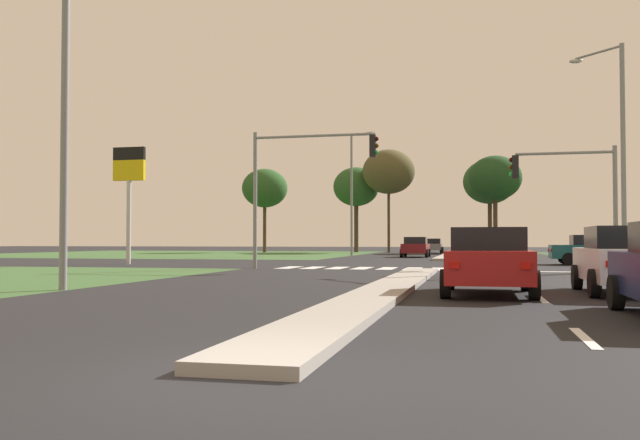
% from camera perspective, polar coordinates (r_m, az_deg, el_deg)
% --- Properties ---
extents(ground_plane, '(200.00, 200.00, 0.00)m').
position_cam_1_polar(ground_plane, '(35.99, 9.54, -3.72)').
color(ground_plane, black).
extents(grass_verge_far_left, '(35.00, 35.00, 0.01)m').
position_cam_1_polar(grass_verge_far_left, '(66.44, -11.66, -2.78)').
color(grass_verge_far_left, '#385B2D').
rests_on(grass_verge_far_left, ground).
extents(median_island_near, '(1.20, 22.00, 0.14)m').
position_cam_1_polar(median_island_near, '(17.08, 5.73, -5.73)').
color(median_island_near, gray).
rests_on(median_island_near, ground).
extents(median_island_far, '(1.20, 36.00, 0.14)m').
position_cam_1_polar(median_island_far, '(60.95, 10.94, -2.82)').
color(median_island_far, gray).
rests_on(median_island_far, ground).
extents(lane_dash_near, '(0.14, 2.00, 0.01)m').
position_cam_1_polar(lane_dash_near, '(9.58, 21.24, -9.16)').
color(lane_dash_near, silver).
rests_on(lane_dash_near, ground).
extents(lane_dash_second, '(0.14, 2.00, 0.01)m').
position_cam_1_polar(lane_dash_second, '(15.51, 18.02, -6.30)').
color(lane_dash_second, silver).
rests_on(lane_dash_second, ground).
extents(lane_dash_third, '(0.14, 2.00, 0.01)m').
position_cam_1_polar(lane_dash_third, '(21.48, 16.60, -5.02)').
color(lane_dash_third, silver).
rests_on(lane_dash_third, ground).
extents(lane_dash_fourth, '(0.14, 2.00, 0.01)m').
position_cam_1_polar(lane_dash_fourth, '(27.46, 15.80, -4.29)').
color(lane_dash_fourth, silver).
rests_on(lane_dash_fourth, ground).
extents(stop_bar_near, '(6.40, 0.50, 0.01)m').
position_cam_1_polar(stop_bar_near, '(28.98, 16.25, -4.15)').
color(stop_bar_near, silver).
rests_on(stop_bar_near, ground).
extents(crosswalk_bar_near, '(0.70, 2.80, 0.01)m').
position_cam_1_polar(crosswalk_bar_near, '(31.90, -2.61, -3.99)').
color(crosswalk_bar_near, silver).
rests_on(crosswalk_bar_near, ground).
extents(crosswalk_bar_second, '(0.70, 2.80, 0.01)m').
position_cam_1_polar(crosswalk_bar_second, '(31.61, -0.60, -4.01)').
color(crosswalk_bar_second, silver).
rests_on(crosswalk_bar_second, ground).
extents(crosswalk_bar_third, '(0.70, 2.80, 0.01)m').
position_cam_1_polar(crosswalk_bar_third, '(31.36, 1.45, -4.03)').
color(crosswalk_bar_third, silver).
rests_on(crosswalk_bar_third, ground).
extents(crosswalk_bar_fourth, '(0.70, 2.80, 0.01)m').
position_cam_1_polar(crosswalk_bar_fourth, '(31.15, 3.53, -4.04)').
color(crosswalk_bar_fourth, silver).
rests_on(crosswalk_bar_fourth, ground).
extents(crosswalk_bar_fifth, '(0.70, 2.80, 0.01)m').
position_cam_1_polar(crosswalk_bar_fifth, '(30.98, 5.63, -4.05)').
color(crosswalk_bar_fifth, silver).
rests_on(crosswalk_bar_fifth, ground).
extents(crosswalk_bar_sixth, '(0.70, 2.80, 0.01)m').
position_cam_1_polar(crosswalk_bar_sixth, '(30.86, 7.76, -4.05)').
color(crosswalk_bar_sixth, silver).
rests_on(crosswalk_bar_sixth, ground).
extents(crosswalk_bar_seventh, '(0.70, 2.80, 0.01)m').
position_cam_1_polar(crosswalk_bar_seventh, '(30.77, 9.89, -4.05)').
color(crosswalk_bar_seventh, silver).
rests_on(crosswalk_bar_seventh, ground).
extents(car_grey_near, '(2.08, 4.61, 1.46)m').
position_cam_1_polar(car_grey_near, '(69.81, 9.38, -2.12)').
color(car_grey_near, slate).
rests_on(car_grey_near, ground).
extents(car_teal_second, '(4.55, 2.07, 1.56)m').
position_cam_1_polar(car_teal_second, '(38.32, 21.98, -2.30)').
color(car_teal_second, '#19565B').
rests_on(car_teal_second, ground).
extents(car_white_third, '(1.97, 4.21, 1.60)m').
position_cam_1_polar(car_white_third, '(17.64, 24.08, -3.04)').
color(car_white_third, silver).
rests_on(car_white_third, ground).
extents(car_maroon_fourth, '(2.07, 4.37, 1.54)m').
position_cam_1_polar(car_maroon_fourth, '(52.54, 8.00, -2.23)').
color(car_maroon_fourth, maroon).
rests_on(car_maroon_fourth, ground).
extents(car_red_seventh, '(2.08, 4.26, 1.56)m').
position_cam_1_polar(car_red_seventh, '(16.46, 13.87, -3.30)').
color(car_red_seventh, '#A31919').
rests_on(car_red_seventh, ground).
extents(traffic_signal_near_left, '(5.72, 0.32, 6.16)m').
position_cam_1_polar(traffic_signal_near_left, '(30.46, -1.83, 3.96)').
color(traffic_signal_near_left, gray).
rests_on(traffic_signal_near_left, ground).
extents(traffic_signal_near_right, '(4.21, 0.32, 5.09)m').
position_cam_1_polar(traffic_signal_near_right, '(29.65, 20.45, 2.72)').
color(traffic_signal_near_right, gray).
rests_on(traffic_signal_near_right, ground).
extents(street_lamp_near, '(1.23, 1.75, 8.57)m').
position_cam_1_polar(street_lamp_near, '(18.84, -21.03, 9.20)').
color(street_lamp_near, gray).
rests_on(street_lamp_near, ground).
extents(street_lamp_second, '(1.98, 2.01, 9.53)m').
position_cam_1_polar(street_lamp_second, '(31.41, 23.66, 5.89)').
color(street_lamp_second, gray).
rests_on(street_lamp_second, ground).
extents(street_lamp_third, '(2.37, 1.44, 10.31)m').
position_cam_1_polar(street_lamp_third, '(57.63, 2.81, 2.73)').
color(street_lamp_third, gray).
rests_on(street_lamp_third, ground).
extents(fuel_price_totem, '(1.80, 0.24, 6.28)m').
position_cam_1_polar(fuel_price_totem, '(38.08, -15.67, 3.36)').
color(fuel_price_totem, silver).
rests_on(fuel_price_totem, ground).
extents(treeline_near, '(4.90, 4.90, 8.99)m').
position_cam_1_polar(treeline_near, '(73.74, -4.64, 2.65)').
color(treeline_near, '#423323').
rests_on(treeline_near, ground).
extents(treeline_second, '(5.00, 5.00, 9.27)m').
position_cam_1_polar(treeline_second, '(74.48, 3.04, 2.76)').
color(treeline_second, '#423323').
rests_on(treeline_second, ground).
extents(treeline_third, '(5.50, 5.50, 10.83)m').
position_cam_1_polar(treeline_third, '(72.09, 5.75, 4.02)').
color(treeline_third, '#423323').
rests_on(treeline_third, ground).
extents(treeline_fourth, '(5.45, 5.45, 9.70)m').
position_cam_1_polar(treeline_fourth, '(73.02, 14.00, 3.11)').
color(treeline_fourth, '#423323').
rests_on(treeline_fourth, ground).
extents(treeline_fifth, '(5.30, 5.30, 9.82)m').
position_cam_1_polar(treeline_fifth, '(70.92, 14.42, 3.39)').
color(treeline_fifth, '#423323').
rests_on(treeline_fifth, ground).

